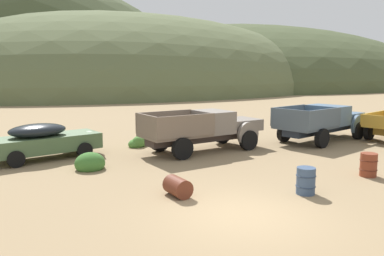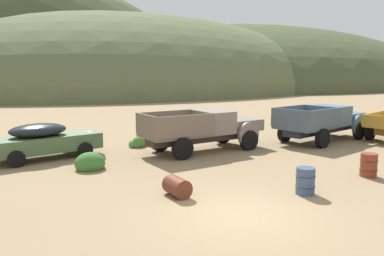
% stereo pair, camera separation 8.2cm
% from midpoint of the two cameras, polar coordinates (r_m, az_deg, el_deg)
% --- Properties ---
extents(ground_plane, '(300.00, 300.00, 0.00)m').
position_cam_midpoint_polar(ground_plane, '(10.83, 7.03, -12.40)').
color(ground_plane, '#937A56').
extents(hill_distant, '(84.39, 57.22, 27.24)m').
position_cam_midpoint_polar(hill_distant, '(74.11, -9.33, 5.46)').
color(hill_distant, '#56603D').
rests_on(hill_distant, ground).
extents(hill_far_right, '(101.45, 77.77, 28.21)m').
position_cam_midpoint_polar(hill_far_right, '(99.29, 7.40, 6.26)').
color(hill_far_right, '#424C2D').
rests_on(hill_far_right, ground).
extents(car_weathered_green, '(5.05, 2.42, 1.57)m').
position_cam_midpoint_polar(car_weathered_green, '(18.14, -20.32, -1.65)').
color(car_weathered_green, '#47603D').
rests_on(car_weathered_green, ground).
extents(truck_primer_gray, '(6.19, 2.62, 1.91)m').
position_cam_midpoint_polar(truck_primer_gray, '(18.81, 2.60, -0.15)').
color(truck_primer_gray, '#3D322D').
rests_on(truck_primer_gray, ground).
extents(truck_chalk_blue, '(6.34, 3.40, 1.91)m').
position_cam_midpoint_polar(truck_chalk_blue, '(22.75, 18.79, 0.92)').
color(truck_chalk_blue, '#262D39').
rests_on(truck_chalk_blue, ground).
extents(oil_drum_spare, '(0.63, 0.63, 0.85)m').
position_cam_midpoint_polar(oil_drum_spare, '(15.62, 24.14, -4.90)').
color(oil_drum_spare, brown).
rests_on(oil_drum_spare, ground).
extents(oil_drum_foreground, '(0.62, 0.62, 0.85)m').
position_cam_midpoint_polar(oil_drum_foreground, '(12.78, 16.04, -7.39)').
color(oil_drum_foreground, '#384C6B').
rests_on(oil_drum_foreground, ground).
extents(oil_drum_tipped, '(0.62, 0.91, 0.59)m').
position_cam_midpoint_polar(oil_drum_tipped, '(12.13, -2.28, -8.54)').
color(oil_drum_tipped, '#5B2819').
rests_on(oil_drum_tipped, ground).
extents(bush_between_trucks, '(1.04, 0.86, 0.71)m').
position_cam_midpoint_polar(bush_between_trucks, '(19.88, -7.98, -2.20)').
color(bush_between_trucks, '#4C8438').
rests_on(bush_between_trucks, ground).
extents(bush_lone_scrub, '(0.89, 0.80, 0.86)m').
position_cam_midpoint_polar(bush_lone_scrub, '(27.05, 19.24, 0.32)').
color(bush_lone_scrub, '#3D702D').
rests_on(bush_lone_scrub, ground).
extents(bush_front_left, '(1.21, 1.14, 0.87)m').
position_cam_midpoint_polar(bush_front_left, '(15.87, -14.60, -4.95)').
color(bush_front_left, '#3D702D').
rests_on(bush_front_left, ground).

